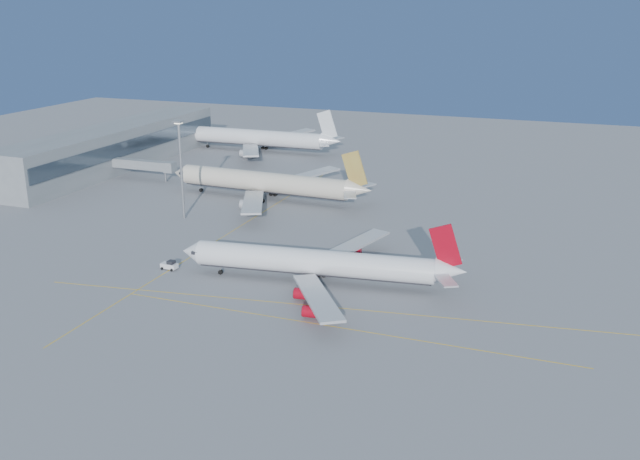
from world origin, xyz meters
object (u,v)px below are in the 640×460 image
at_px(airliner_etihad, 268,183).
at_px(pushback_tug, 170,265).
at_px(airliner_third, 261,138).
at_px(light_mast, 181,161).
at_px(airliner_virgin, 319,263).

height_order(airliner_etihad, pushback_tug, airliner_etihad).
relative_size(airliner_third, light_mast, 2.50).
height_order(airliner_etihad, airliner_third, airliner_third).
bearing_deg(airliner_virgin, pushback_tug, 179.70).
distance_m(airliner_third, pushback_tug, 133.90).
height_order(airliner_third, pushback_tug, airliner_third).
distance_m(airliner_etihad, airliner_third, 73.91).
relative_size(airliner_virgin, light_mast, 2.28).
distance_m(airliner_virgin, light_mast, 62.68).
bearing_deg(airliner_third, airliner_etihad, -63.66).
bearing_deg(airliner_etihad, light_mast, -115.39).
xyz_separation_m(airliner_virgin, pushback_tug, (-34.60, -4.01, -3.67)).
height_order(airliner_virgin, pushback_tug, airliner_virgin).
relative_size(airliner_etihad, light_mast, 2.45).
xyz_separation_m(airliner_third, pushback_tug, (37.58, -128.44, -4.58)).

